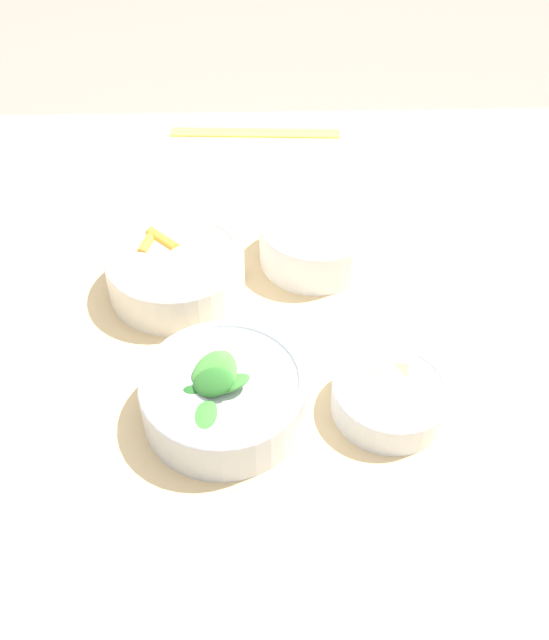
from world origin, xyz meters
TOP-DOWN VIEW (x-y plane):
  - ground_plane at (0.00, 0.00)m, footprint 10.00×10.00m
  - dining_table at (0.00, 0.00)m, footprint 1.16×1.07m
  - bowl_carrots at (-0.15, 0.03)m, footprint 0.19×0.19m
  - bowl_greens at (-0.08, -0.20)m, footprint 0.20×0.20m
  - bowl_beans_hotdog at (0.05, 0.09)m, footprint 0.16×0.16m
  - bowl_cookies at (0.12, -0.19)m, footprint 0.14×0.14m
  - ruler at (-0.04, 0.45)m, footprint 0.31×0.04m

SIDE VIEW (x-z plane):
  - ground_plane at x=0.00m, z-range 0.00..0.00m
  - dining_table at x=0.00m, z-range 0.27..1.01m
  - ruler at x=-0.04m, z-range 0.74..0.74m
  - bowl_cookies at x=0.12m, z-range 0.74..0.78m
  - bowl_beans_hotdog at x=0.05m, z-range 0.73..0.80m
  - bowl_carrots at x=-0.15m, z-range 0.74..0.81m
  - bowl_greens at x=-0.08m, z-range 0.72..0.82m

